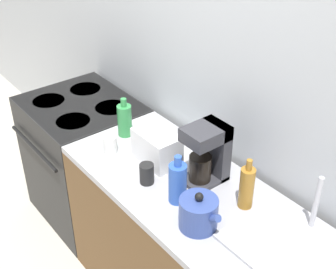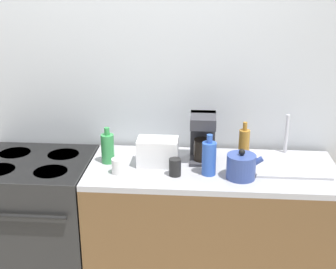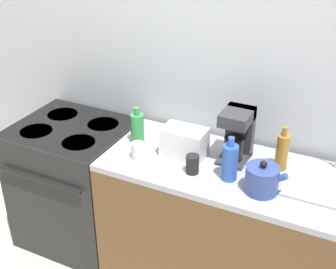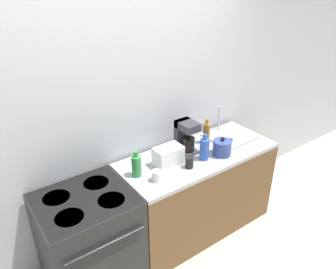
# 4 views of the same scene
# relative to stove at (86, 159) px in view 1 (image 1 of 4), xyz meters

# --- Properties ---
(wall_back) EXTENTS (8.00, 0.05, 2.60)m
(wall_back) POSITION_rel_stove_xyz_m (0.61, 0.38, 0.84)
(wall_back) COLOR silver
(wall_back) RESTS_ON ground_plane
(stove) EXTENTS (0.74, 0.69, 0.90)m
(stove) POSITION_rel_stove_xyz_m (0.00, 0.00, 0.00)
(stove) COLOR black
(stove) RESTS_ON ground_plane
(counter_block) EXTENTS (1.57, 0.65, 0.90)m
(counter_block) POSITION_rel_stove_xyz_m (1.17, -0.00, -0.01)
(counter_block) COLOR brown
(counter_block) RESTS_ON ground_plane
(kettle) EXTENTS (0.22, 0.17, 0.19)m
(kettle) POSITION_rel_stove_xyz_m (1.33, -0.14, 0.51)
(kettle) COLOR #33478C
(kettle) RESTS_ON counter_block
(toaster) EXTENTS (0.25, 0.16, 0.17)m
(toaster) POSITION_rel_stove_xyz_m (0.82, 0.02, 0.53)
(toaster) COLOR white
(toaster) RESTS_ON counter_block
(coffee_maker) EXTENTS (0.16, 0.21, 0.31)m
(coffee_maker) POSITION_rel_stove_xyz_m (1.10, 0.12, 0.60)
(coffee_maker) COLOR #333338
(coffee_maker) RESTS_ON counter_block
(sink_tray) EXTENTS (0.45, 0.42, 0.28)m
(sink_tray) POSITION_rel_stove_xyz_m (1.65, 0.08, 0.45)
(sink_tray) COLOR #B7B7BC
(sink_tray) RESTS_ON counter_block
(bottle_green) EXTENTS (0.08, 0.08, 0.24)m
(bottle_green) POSITION_rel_stove_xyz_m (0.50, 0.03, 0.54)
(bottle_green) COLOR #338C47
(bottle_green) RESTS_ON counter_block
(bottle_blue) EXTENTS (0.09, 0.09, 0.26)m
(bottle_blue) POSITION_rel_stove_xyz_m (1.14, -0.10, 0.55)
(bottle_blue) COLOR #2D56B7
(bottle_blue) RESTS_ON counter_block
(bottle_amber) EXTENTS (0.07, 0.07, 0.26)m
(bottle_amber) POSITION_rel_stove_xyz_m (1.36, 0.12, 0.55)
(bottle_amber) COLOR #9E6B23
(bottle_amber) RESTS_ON counter_block
(cup_white) EXTENTS (0.08, 0.08, 0.10)m
(cup_white) POSITION_rel_stove_xyz_m (0.59, -0.13, 0.49)
(cup_white) COLOR white
(cup_white) RESTS_ON counter_block
(cup_black) EXTENTS (0.07, 0.07, 0.11)m
(cup_black) POSITION_rel_stove_xyz_m (0.94, -0.14, 0.49)
(cup_black) COLOR black
(cup_black) RESTS_ON counter_block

